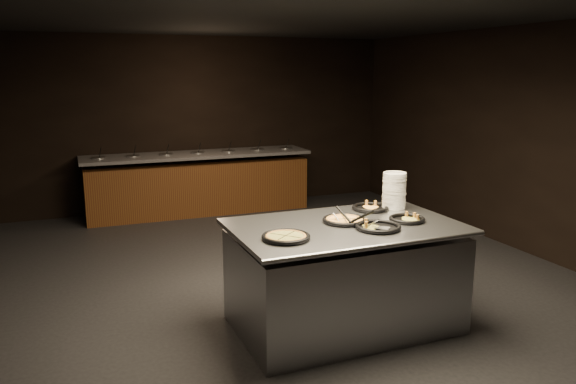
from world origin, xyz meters
name	(u,v)px	position (x,y,z in m)	size (l,w,h in m)	color
room	(271,156)	(0.00, 0.00, 1.45)	(7.02, 8.02, 2.92)	black
salad_bar	(199,187)	(0.00, 3.56, 0.44)	(3.70, 0.83, 1.18)	brown
serving_counter	(344,278)	(0.30, -1.15, 0.46)	(2.05, 1.32, 0.98)	#A8AAAF
plate_stack	(394,191)	(1.03, -0.78, 1.15)	(0.23, 0.23, 0.36)	silver
pan_veggie_whole	(286,237)	(-0.36, -1.38, 0.99)	(0.40, 0.40, 0.04)	black
pan_cheese_whole	(344,220)	(0.32, -1.08, 0.99)	(0.40, 0.40, 0.04)	black
pan_cheese_slices_a	(370,208)	(0.78, -0.75, 0.99)	(0.36, 0.36, 0.04)	black
pan_cheese_slices_b	(378,227)	(0.49, -1.39, 0.99)	(0.40, 0.40, 0.04)	black
pan_veggie_slices	(407,219)	(0.87, -1.26, 0.99)	(0.33, 0.33, 0.04)	black
server_left	(340,216)	(0.25, -1.13, 1.05)	(0.16, 0.31, 0.16)	#A8AAAF
server_right	(368,220)	(0.41, -1.35, 1.06)	(0.28, 0.29, 0.18)	#A8AAAF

